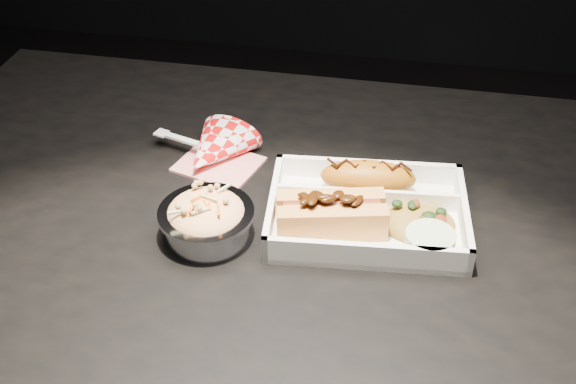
# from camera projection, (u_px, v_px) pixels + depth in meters

# --- Properties ---
(dining_table) EXTENTS (1.20, 0.80, 0.75)m
(dining_table) POSITION_uv_depth(u_px,v_px,m) (300.00, 275.00, 0.98)
(dining_table) COLOR black
(dining_table) RESTS_ON ground
(food_tray) EXTENTS (0.27, 0.20, 0.04)m
(food_tray) POSITION_uv_depth(u_px,v_px,m) (367.00, 215.00, 0.93)
(food_tray) COLOR white
(food_tray) RESTS_ON dining_table
(fried_pastry) EXTENTS (0.13, 0.06, 0.05)m
(fried_pastry) POSITION_uv_depth(u_px,v_px,m) (368.00, 178.00, 0.96)
(fried_pastry) COLOR #A65E10
(fried_pastry) RESTS_ON food_tray
(hotdog) EXTENTS (0.15, 0.09, 0.06)m
(hotdog) POSITION_uv_depth(u_px,v_px,m) (331.00, 212.00, 0.89)
(hotdog) COLOR #E79B4F
(hotdog) RESTS_ON food_tray
(fried_rice_mound) EXTENTS (0.10, 0.09, 0.03)m
(fried_rice_mound) POSITION_uv_depth(u_px,v_px,m) (419.00, 216.00, 0.90)
(fried_rice_mound) COLOR #AB8131
(fried_rice_mound) RESTS_ON food_tray
(cupcake_liner) EXTENTS (0.06, 0.06, 0.03)m
(cupcake_liner) POSITION_uv_depth(u_px,v_px,m) (430.00, 244.00, 0.86)
(cupcake_liner) COLOR beige
(cupcake_liner) RESTS_ON food_tray
(foil_coleslaw_cup) EXTENTS (0.12, 0.12, 0.07)m
(foil_coleslaw_cup) POSITION_uv_depth(u_px,v_px,m) (206.00, 218.00, 0.89)
(foil_coleslaw_cup) COLOR silver
(foil_coleslaw_cup) RESTS_ON dining_table
(napkin_fork) EXTENTS (0.17, 0.14, 0.10)m
(napkin_fork) POSITION_uv_depth(u_px,v_px,m) (213.00, 151.00, 1.03)
(napkin_fork) COLOR red
(napkin_fork) RESTS_ON dining_table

